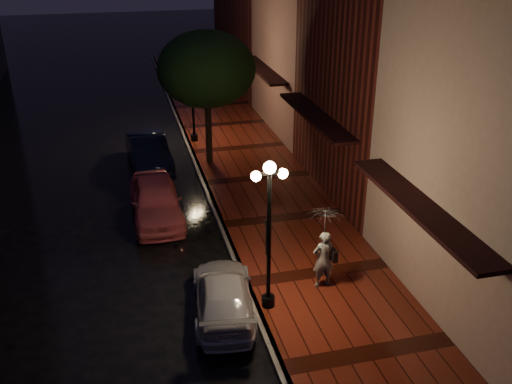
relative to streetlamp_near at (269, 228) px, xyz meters
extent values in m
plane|color=black|center=(-0.35, 5.00, -2.60)|extent=(120.00, 120.00, 0.00)
cube|color=#4D180D|center=(1.90, 5.00, -2.53)|extent=(4.50, 60.00, 0.15)
cube|color=#595451|center=(-0.35, 5.00, -2.53)|extent=(0.25, 60.00, 0.15)
cube|color=#511914|center=(6.65, 7.00, 2.90)|extent=(5.00, 8.00, 11.00)
cube|color=#8C5951|center=(6.65, 15.00, 1.90)|extent=(5.00, 8.00, 9.00)
cube|color=#511914|center=(6.65, 25.00, 2.40)|extent=(5.00, 12.00, 10.00)
cylinder|color=black|center=(0.00, 0.00, -0.45)|extent=(0.12, 0.12, 4.00)
cylinder|color=black|center=(0.00, 0.00, -2.30)|extent=(0.36, 0.36, 0.30)
cube|color=black|center=(0.00, 0.00, 1.55)|extent=(0.70, 0.08, 0.08)
sphere|color=#FADD96|center=(0.00, 0.00, 1.70)|extent=(0.32, 0.32, 0.32)
sphere|color=#FADD96|center=(-0.35, 0.00, 1.50)|extent=(0.26, 0.26, 0.26)
sphere|color=#FADD96|center=(0.35, 0.00, 1.50)|extent=(0.26, 0.26, 0.26)
cylinder|color=black|center=(0.00, 14.00, -0.45)|extent=(0.12, 0.12, 4.00)
cylinder|color=black|center=(0.00, 14.00, -2.30)|extent=(0.36, 0.36, 0.30)
cube|color=black|center=(0.00, 14.00, 1.55)|extent=(0.70, 0.08, 0.08)
sphere|color=#FADD96|center=(0.00, 14.00, 1.70)|extent=(0.32, 0.32, 0.32)
sphere|color=#FADD96|center=(-0.35, 14.00, 1.50)|extent=(0.26, 0.26, 0.26)
sphere|color=#FADD96|center=(0.35, 14.00, 1.50)|extent=(0.26, 0.26, 0.26)
cylinder|color=black|center=(0.25, 11.00, -0.85)|extent=(0.28, 0.28, 3.20)
ellipsoid|color=black|center=(0.25, 11.00, 1.75)|extent=(4.16, 4.16, 3.20)
sphere|color=black|center=(0.95, 11.60, 1.15)|extent=(1.80, 1.80, 1.80)
sphere|color=black|center=(-0.35, 10.30, 1.25)|extent=(1.80, 1.80, 1.80)
imported|color=#D85960|center=(-2.52, 6.29, -1.85)|extent=(1.82, 4.41, 1.50)
imported|color=black|center=(-2.40, 11.39, -1.86)|extent=(1.93, 4.62, 1.49)
imported|color=#B5B5BD|center=(-1.23, 0.18, -2.03)|extent=(2.12, 4.14, 1.15)
imported|color=silver|center=(1.79, 0.57, -1.56)|extent=(0.68, 0.48, 1.78)
imported|color=silver|center=(1.79, 0.57, -0.43)|extent=(1.03, 1.05, 0.95)
cylinder|color=black|center=(1.79, 0.57, -1.15)|extent=(0.02, 0.02, 1.42)
cube|color=black|center=(2.08, 0.52, -1.44)|extent=(0.14, 0.33, 0.36)
cylinder|color=black|center=(0.65, 2.63, -1.92)|extent=(0.06, 0.06, 1.06)
cube|color=black|center=(0.65, 2.63, -1.29)|extent=(0.14, 0.12, 0.21)
camera|label=1|loc=(-3.49, -12.61, 7.09)|focal=40.00mm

